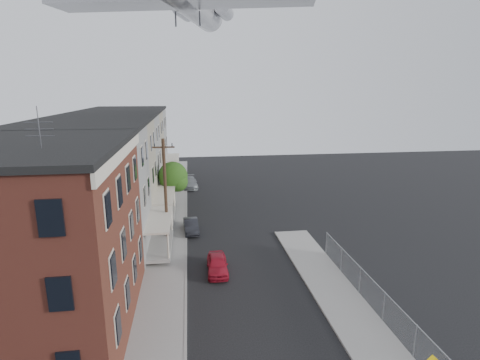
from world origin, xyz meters
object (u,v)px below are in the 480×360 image
object	(u,v)px
utility_pole	(165,191)
car_mid	(191,226)
car_near	(217,264)
car_far	(190,183)
street_tree	(174,178)

from	to	relation	value
utility_pole	car_mid	bearing A→B (deg)	49.87
car_near	car_far	xyz separation A→B (m)	(-1.80, 24.40, 0.05)
street_tree	car_near	xyz separation A→B (m)	(3.47, -15.70, -2.83)
utility_pole	street_tree	xyz separation A→B (m)	(0.33, 9.92, -1.22)
car_mid	car_far	distance (m)	16.24
utility_pole	car_near	bearing A→B (deg)	-56.68
car_near	car_far	size ratio (longest dim) A/B	0.78
car_near	car_mid	world-z (taller)	car_near
street_tree	car_far	xyz separation A→B (m)	(1.67, 8.69, -2.77)
utility_pole	car_far	world-z (taller)	utility_pole
street_tree	car_near	world-z (taller)	street_tree
car_far	utility_pole	bearing A→B (deg)	-100.04
car_near	street_tree	bearing A→B (deg)	103.67
car_far	street_tree	bearing A→B (deg)	-104.80
car_far	car_near	bearing A→B (deg)	-89.69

